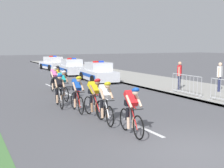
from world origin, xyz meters
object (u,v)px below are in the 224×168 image
cyclist_third (94,97)px  police_car_third (53,64)px  police_car_nearest (98,73)px  spectator_closest (179,73)px  cyclist_seventh (54,79)px  cyclist_eighth (57,77)px  spectator_middle (220,75)px  cyclist_sixth (62,85)px  police_car_second (72,67)px  cyclist_second (105,102)px  crowd_barrier_middle (186,85)px  cyclist_lead (131,110)px  cyclist_fourth (77,93)px  cyclist_fifth (59,90)px

cyclist_third → police_car_third: (4.76, 22.09, -0.11)m
police_car_nearest → spectator_closest: size_ratio=2.71×
cyclist_seventh → cyclist_eighth: size_ratio=1.00×
police_car_third → spectator_middle: bearing=-79.4°
cyclist_sixth → police_car_second: police_car_second is taller
cyclist_second → cyclist_sixth: (0.02, 4.88, 0.00)m
spectator_middle → spectator_closest: bearing=131.9°
cyclist_seventh → crowd_barrier_middle: cyclist_seventh is taller
cyclist_second → cyclist_eighth: 8.27m
cyclist_seventh → cyclist_second: bearing=-92.5°
cyclist_eighth → cyclist_second: bearing=-95.2°
cyclist_sixth → spectator_closest: bearing=-4.9°
cyclist_lead → cyclist_second: 1.56m
cyclist_second → cyclist_fourth: bearing=96.4°
cyclist_fifth → cyclist_eighth: size_ratio=1.00×
cyclist_sixth → police_car_third: size_ratio=0.38×
cyclist_sixth → crowd_barrier_middle: (6.19, -2.21, -0.14)m
cyclist_second → spectator_closest: size_ratio=1.03×
cyclist_sixth → cyclist_lead: bearing=-89.0°
cyclist_sixth → cyclist_second: bearing=-90.3°
cyclist_eighth → cyclist_sixth: bearing=-102.2°
crowd_barrier_middle → cyclist_fourth: bearing=-175.1°
cyclist_lead → cyclist_fourth: size_ratio=1.00×
cyclist_fourth → police_car_second: size_ratio=0.38×
cyclist_fifth → spectator_closest: spectator_closest is taller
police_car_second → crowd_barrier_middle: (1.41, -14.13, -0.03)m
crowd_barrier_middle → spectator_middle: bearing=-2.0°
cyclist_lead → police_car_second: bearing=75.7°
cyclist_sixth → crowd_barrier_middle: size_ratio=0.74×
cyclist_third → cyclist_eighth: size_ratio=1.00×
cyclist_fourth → crowd_barrier_middle: 6.47m
cyclist_third → police_car_nearest: size_ratio=0.38×
cyclist_third → cyclist_fifth: (-0.67, 2.32, 0.00)m
cyclist_third → cyclist_fifth: bearing=106.1°
cyclist_lead → cyclist_second: same height
police_car_second → police_car_third: bearing=90.0°
cyclist_second → cyclist_third: 1.02m
police_car_nearest → spectator_middle: size_ratio=2.71×
cyclist_second → cyclist_seventh: bearing=87.5°
cyclist_third → cyclist_sixth: bearing=90.4°
cyclist_sixth → police_car_second: bearing=68.2°
spectator_middle → cyclist_fourth: bearing=-177.0°
cyclist_eighth → police_car_second: bearing=64.7°
cyclist_seventh → cyclist_fifth: bearing=-103.4°
cyclist_seventh → police_car_third: size_ratio=0.38×
cyclist_lead → police_car_second: 18.94m
cyclist_lead → cyclist_fifth: 4.96m
cyclist_seventh → cyclist_eighth: (0.42, 0.91, 0.00)m
cyclist_second → police_car_second: size_ratio=0.38×
cyclist_lead → crowd_barrier_middle: cyclist_lead is taller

